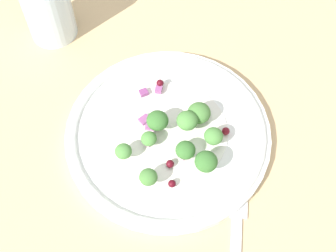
{
  "coord_description": "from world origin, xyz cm",
  "views": [
    {
      "loc": [
        -14.7,
        -27.3,
        52.43
      ],
      "look_at": [
        -1.61,
        -1.44,
        2.7
      ],
      "focal_mm": 49.68,
      "sensor_mm": 36.0,
      "label": 1
    }
  ],
  "objects": [
    {
      "name": "ground_plane",
      "position": [
        0.0,
        0.0,
        -1.0
      ],
      "size": [
        180.0,
        180.0,
        2.0
      ],
      "primitive_type": "cube",
      "color": "tan"
    },
    {
      "name": "plate",
      "position": [
        -1.61,
        -1.44,
        0.86
      ],
      "size": [
        26.15,
        26.15,
        1.7
      ],
      "color": "white",
      "rests_on": "ground_plane"
    },
    {
      "name": "dressing_pool",
      "position": [
        -1.61,
        -1.44,
        1.3
      ],
      "size": [
        15.17,
        15.17,
        0.2
      ],
      "primitive_type": "cylinder",
      "color": "white",
      "rests_on": "plate"
    },
    {
      "name": "broccoli_floret_0",
      "position": [
        0.35,
        -8.15,
        3.38
      ],
      "size": [
        2.74,
        2.74,
        2.77
      ],
      "color": "#8EB77A",
      "rests_on": "plate"
    },
    {
      "name": "broccoli_floret_1",
      "position": [
        -1.28,
        -5.44,
        2.74
      ],
      "size": [
        2.43,
        2.43,
        2.46
      ],
      "color": "#9EC684",
      "rests_on": "plate"
    },
    {
      "name": "broccoli_floret_2",
      "position": [
        -2.63,
        -0.59,
        3.44
      ],
      "size": [
        2.73,
        2.73,
        2.76
      ],
      "color": "#9EC684",
      "rests_on": "plate"
    },
    {
      "name": "broccoli_floret_3",
      "position": [
        -8.04,
        -2.35,
        3.03
      ],
      "size": [
        2.04,
        2.04,
        2.07
      ],
      "color": "#9EC684",
      "rests_on": "plate"
    },
    {
      "name": "broccoli_floret_4",
      "position": [
        -6.86,
        -6.79,
        3.2
      ],
      "size": [
        2.16,
        2.16,
        2.18
      ],
      "color": "#8EB77A",
      "rests_on": "plate"
    },
    {
      "name": "broccoli_floret_5",
      "position": [
        0.6,
        -2.3,
        3.56
      ],
      "size": [
        2.65,
        2.65,
        2.68
      ],
      "color": "#8EB77A",
      "rests_on": "plate"
    },
    {
      "name": "broccoli_floret_6",
      "position": [
        2.59,
        -5.41,
        3.01
      ],
      "size": [
        2.34,
        2.34,
        2.37
      ],
      "color": "#8EB77A",
      "rests_on": "plate"
    },
    {
      "name": "broccoli_floret_7",
      "position": [
        -4.51,
        -2.0,
        2.65
      ],
      "size": [
        1.97,
        1.97,
        1.99
      ],
      "color": "#9EC684",
      "rests_on": "plate"
    },
    {
      "name": "broccoli_floret_8",
      "position": [
        2.61,
        -1.71,
        3.0
      ],
      "size": [
        2.95,
        2.95,
        2.99
      ],
      "color": "#ADD18E",
      "rests_on": "plate"
    },
    {
      "name": "cranberry_0",
      "position": [
        4.73,
        -4.96,
        1.9
      ],
      "size": [
        0.99,
        0.99,
        0.99
      ],
      "primitive_type": "sphere",
      "color": "maroon",
      "rests_on": "plate"
    },
    {
      "name": "cranberry_1",
      "position": [
        3.07,
        -0.55,
        2.15
      ],
      "size": [
        0.92,
        0.92,
        0.92
      ],
      "primitive_type": "sphere",
      "color": "#4C0A14",
      "rests_on": "plate"
    },
    {
      "name": "cranberry_2",
      "position": [
        0.54,
        5.13,
        2.25
      ],
      "size": [
        0.98,
        0.98,
        0.98
      ],
      "primitive_type": "sphere",
      "color": "#4C0A14",
      "rests_on": "plate"
    },
    {
      "name": "cranberry_3",
      "position": [
        -3.56,
        -5.83,
        1.86
      ],
      "size": [
        0.99,
        0.99,
        0.99
      ],
      "primitive_type": "sphere",
      "color": "#4C0A14",
      "rests_on": "plate"
    },
    {
      "name": "cranberry_4",
      "position": [
        -4.52,
        -8.24,
        1.88
      ],
      "size": [
        0.95,
        0.95,
        0.95
      ],
      "primitive_type": "sphere",
      "color": "#4C0A14",
      "rests_on": "plate"
    },
    {
      "name": "onion_bit_0",
      "position": [
        -4.36,
        -1.78,
        1.56
      ],
      "size": [
        1.52,
        1.4,
        0.46
      ],
      "primitive_type": "cube",
      "rotation": [
        0.0,
        0.0,
        0.58
      ],
      "color": "#843D75",
      "rests_on": "plate"
    },
    {
      "name": "onion_bit_1",
      "position": [
        0.17,
        4.48,
        1.98
      ],
      "size": [
        1.31,
        1.33,
        0.56
      ],
      "primitive_type": "cube",
      "rotation": [
        0.0,
        0.0,
        0.91
      ],
      "color": "#934C84",
      "rests_on": "plate"
    },
    {
      "name": "onion_bit_2",
      "position": [
        -1.89,
        5.1,
        1.69
      ],
      "size": [
        1.11,
        1.01,
        0.56
      ],
      "primitive_type": "cube",
      "rotation": [
        0.0,
        0.0,
        3.08
      ],
      "color": "#843D75",
      "rests_on": "plate"
    },
    {
      "name": "onion_bit_3",
      "position": [
        -1.38,
        -5.55,
        1.71
      ],
      "size": [
        0.87,
        0.9,
        0.5
      ],
      "primitive_type": "cube",
      "rotation": [
        0.0,
        0.0,
        1.56
      ],
      "color": "#843D75",
      "rests_on": "plate"
    },
    {
      "name": "onion_bit_4",
      "position": [
        -3.4,
        0.34,
        1.51
      ],
      "size": [
        1.55,
        1.42,
        0.5
      ],
      "primitive_type": "cube",
      "rotation": [
        0.0,
        0.0,
        2.55
      ],
      "color": "#A35B93",
      "rests_on": "plate"
    },
    {
      "name": "onion_bit_5",
      "position": [
        -3.56,
        1.34,
        1.51
      ],
      "size": [
        1.57,
        1.39,
        0.54
      ],
      "primitive_type": "cube",
      "rotation": [
        0.0,
        0.0,
        1.8
      ],
      "color": "#934C84",
      "rests_on": "plate"
    },
    {
      "name": "water_glass",
      "position": [
        -8.53,
        22.0,
        5.1
      ],
      "size": [
        6.74,
        6.74,
        10.2
      ],
      "primitive_type": "cylinder",
      "color": "silver",
      "rests_on": "ground_plane"
    }
  ]
}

